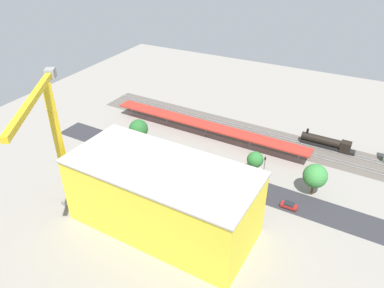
# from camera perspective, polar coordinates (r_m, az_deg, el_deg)

# --- Properties ---
(ground_plane) EXTENTS (188.41, 188.41, 0.00)m
(ground_plane) POSITION_cam_1_polar(r_m,az_deg,el_deg) (104.98, 5.87, -3.94)
(ground_plane) COLOR gray
(ground_plane) RESTS_ON ground
(rail_bed) EXTENTS (118.24, 18.72, 0.01)m
(rail_bed) POSITION_cam_1_polar(r_m,az_deg,el_deg) (122.86, 9.80, 1.42)
(rail_bed) COLOR #5B544C
(rail_bed) RESTS_ON ground
(street_asphalt) EXTENTS (118.04, 14.18, 0.01)m
(street_asphalt) POSITION_cam_1_polar(r_m,az_deg,el_deg) (101.11, 4.77, -5.43)
(street_asphalt) COLOR #2D2D33
(street_asphalt) RESTS_ON ground
(track_rails) EXTENTS (117.65, 12.29, 0.12)m
(track_rails) POSITION_cam_1_polar(r_m,az_deg,el_deg) (122.77, 9.81, 1.50)
(track_rails) COLOR #9E9EA8
(track_rails) RESTS_ON ground
(platform_canopy_near) EXTENTS (68.48, 8.17, 4.38)m
(platform_canopy_near) POSITION_cam_1_polar(r_m,az_deg,el_deg) (118.37, 2.26, 2.96)
(platform_canopy_near) COLOR #A82D23
(platform_canopy_near) RESTS_ON ground
(locomotive) EXTENTS (16.58, 3.23, 4.87)m
(locomotive) POSITION_cam_1_polar(r_m,az_deg,el_deg) (120.96, 20.63, 0.14)
(locomotive) COLOR black
(locomotive) RESTS_ON ground
(parked_car_0) EXTENTS (4.18, 1.92, 1.56)m
(parked_car_0) POSITION_cam_1_polar(r_m,az_deg,el_deg) (94.05, 15.00, -9.33)
(parked_car_0) COLOR black
(parked_car_0) RESTS_ON ground
(parked_car_1) EXTENTS (4.40, 1.78, 1.85)m
(parked_car_1) POSITION_cam_1_polar(r_m,az_deg,el_deg) (95.18, 10.30, -7.99)
(parked_car_1) COLOR black
(parked_car_1) RESTS_ON ground
(parked_car_2) EXTENTS (4.39, 1.95, 1.72)m
(parked_car_2) POSITION_cam_1_polar(r_m,az_deg,el_deg) (96.51, 6.30, -7.01)
(parked_car_2) COLOR black
(parked_car_2) RESTS_ON ground
(parked_car_3) EXTENTS (4.62, 2.04, 1.75)m
(parked_car_3) POSITION_cam_1_polar(r_m,az_deg,el_deg) (99.20, 2.13, -5.59)
(parked_car_3) COLOR black
(parked_car_3) RESTS_ON ground
(parked_car_4) EXTENTS (4.42, 1.87, 1.66)m
(parked_car_4) POSITION_cam_1_polar(r_m,az_deg,el_deg) (101.90, -1.22, -4.47)
(parked_car_4) COLOR black
(parked_car_4) RESTS_ON ground
(parked_car_5) EXTENTS (4.29, 2.11, 1.75)m
(parked_car_5) POSITION_cam_1_polar(r_m,az_deg,el_deg) (104.72, -4.60, -3.44)
(parked_car_5) COLOR black
(parked_car_5) RESTS_ON ground
(parked_car_6) EXTENTS (4.39, 2.04, 1.73)m
(parked_car_6) POSITION_cam_1_polar(r_m,az_deg,el_deg) (108.19, -7.85, -2.40)
(parked_car_6) COLOR black
(parked_car_6) RESTS_ON ground
(construction_building) EXTENTS (42.28, 20.50, 16.14)m
(construction_building) POSITION_cam_1_polar(r_m,az_deg,el_deg) (82.09, -4.65, -8.35)
(construction_building) COLOR yellow
(construction_building) RESTS_ON ground
(construction_roof_slab) EXTENTS (42.90, 21.12, 0.40)m
(construction_roof_slab) POSITION_cam_1_polar(r_m,az_deg,el_deg) (77.09, -4.91, -3.61)
(construction_roof_slab) COLOR #ADA89E
(construction_roof_slab) RESTS_ON construction_building
(tower_crane) EXTENTS (17.43, 26.00, 33.68)m
(tower_crane) POSITION_cam_1_polar(r_m,az_deg,el_deg) (83.93, -20.93, 0.76)
(tower_crane) COLOR gray
(tower_crane) RESTS_ON ground
(box_truck_0) EXTENTS (10.03, 2.98, 3.37)m
(box_truck_0) POSITION_cam_1_polar(r_m,az_deg,el_deg) (103.85, -7.95, -3.41)
(box_truck_0) COLOR black
(box_truck_0) RESTS_ON ground
(box_truck_1) EXTENTS (9.06, 2.50, 3.66)m
(box_truck_1) POSITION_cam_1_polar(r_m,az_deg,el_deg) (93.09, 2.86, -7.70)
(box_truck_1) COLOR black
(box_truck_1) RESTS_ON ground
(street_tree_0) EXTENTS (6.17, 6.17, 9.04)m
(street_tree_0) POSITION_cam_1_polar(r_m,az_deg,el_deg) (96.88, 18.78, -4.77)
(street_tree_0) COLOR brown
(street_tree_0) RESTS_ON ground
(street_tree_1) EXTENTS (6.08, 6.08, 7.83)m
(street_tree_1) POSITION_cam_1_polar(r_m,az_deg,el_deg) (116.00, -8.40, 2.35)
(street_tree_1) COLOR brown
(street_tree_1) RESTS_ON ground
(street_tree_2) EXTENTS (4.56, 4.56, 7.27)m
(street_tree_2) POSITION_cam_1_polar(r_m,az_deg,el_deg) (101.02, 9.89, -2.44)
(street_tree_2) COLOR brown
(street_tree_2) RESTS_ON ground
(traffic_light) EXTENTS (0.50, 0.36, 7.39)m
(traffic_light) POSITION_cam_1_polar(r_m,az_deg,el_deg) (99.51, 11.30, -3.27)
(traffic_light) COLOR #333333
(traffic_light) RESTS_ON ground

